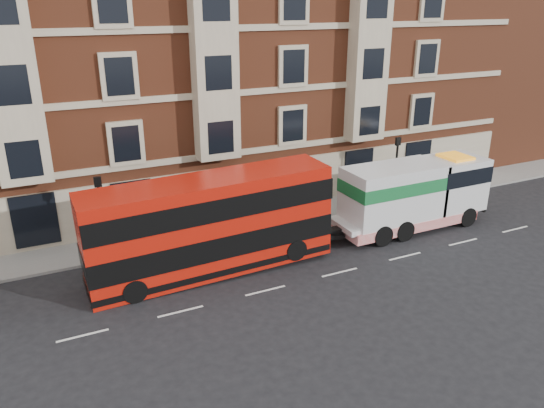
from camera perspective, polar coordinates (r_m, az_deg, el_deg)
The scene contains 8 objects.
ground at distance 24.55m, azimuth -0.71°, elevation -9.31°, with size 120.00×120.00×0.00m, color black.
sidewalk at distance 30.74m, azimuth -6.66°, elevation -2.74°, with size 90.00×3.00×0.15m, color slate.
victorian_terrace at distance 35.55m, azimuth -10.80°, elevation 16.94°, with size 45.00×12.00×20.40m.
filler_east at distance 52.78m, azimuth 26.21°, elevation 15.80°, with size 18.00×10.00×19.00m.
lamp_post_west at distance 27.36m, azimuth -17.88°, elevation -0.84°, with size 0.35×0.15×4.35m.
lamp_post_east at distance 34.32m, azimuth 13.19°, elevation 4.03°, with size 0.35×0.15×4.35m.
double_decker_bus at distance 25.23m, azimuth -6.67°, elevation -2.14°, with size 11.79×2.71×4.77m.
tow_truck at distance 31.13m, azimuth 14.77°, elevation 0.98°, with size 9.44×2.79×3.94m.
Camera 1 is at (-8.93, -19.20, 12.42)m, focal length 35.00 mm.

